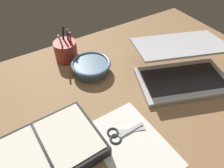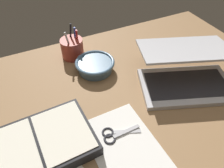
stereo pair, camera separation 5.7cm
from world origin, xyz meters
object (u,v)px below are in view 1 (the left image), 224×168
(pen_cup, at_px, (66,51))
(planner, at_px, (45,152))
(laptop, at_px, (182,68))
(scissors, at_px, (118,134))
(bowl, at_px, (91,66))

(pen_cup, relative_size, planner, 0.45)
(laptop, distance_m, scissors, 0.38)
(scissors, bearing_deg, laptop, 26.23)
(scissors, bearing_deg, bowl, 87.98)
(pen_cup, bearing_deg, planner, -120.79)
(bowl, height_order, pen_cup, pen_cup)
(bowl, distance_m, planner, 0.40)
(bowl, bearing_deg, scissors, -102.78)
(laptop, distance_m, bowl, 0.36)
(laptop, bearing_deg, planner, -154.51)
(bowl, relative_size, pen_cup, 1.10)
(bowl, xyz_separation_m, pen_cup, (-0.05, 0.14, 0.02))
(planner, bearing_deg, laptop, 2.40)
(bowl, bearing_deg, pen_cup, 110.90)
(pen_cup, distance_m, planner, 0.47)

